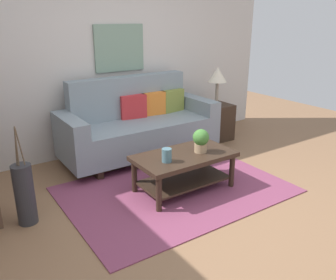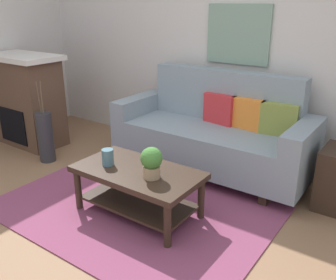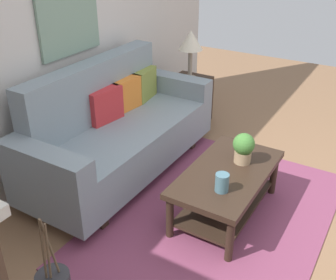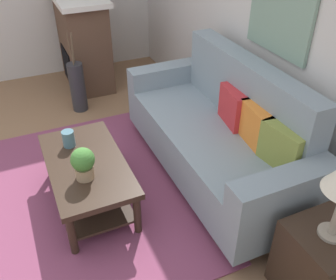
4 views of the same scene
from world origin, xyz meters
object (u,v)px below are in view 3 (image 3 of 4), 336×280
object	(u,v)px
coffee_table	(227,183)
couch	(118,132)
throw_pillow_orange	(126,94)
tabletop_vase	(222,183)
table_lamp	(191,42)
potted_plant_tabletop	(244,147)
throw_pillow_crimson	(105,105)
framed_painting	(69,19)
side_table	(189,100)
throw_pillow_olive	(144,84)

from	to	relation	value
coffee_table	couch	bearing A→B (deg)	85.74
throw_pillow_orange	tabletop_vase	bearing A→B (deg)	-116.71
tabletop_vase	table_lamp	bearing A→B (deg)	34.94
couch	potted_plant_tabletop	bearing A→B (deg)	-85.23
throw_pillow_crimson	framed_painting	bearing A→B (deg)	90.00
couch	side_table	world-z (taller)	couch
throw_pillow_crimson	throw_pillow_olive	distance (m)	0.66
throw_pillow_olive	potted_plant_tabletop	bearing A→B (deg)	-112.30
potted_plant_tabletop	table_lamp	xyz separation A→B (m)	(1.26, 1.18, 0.42)
potted_plant_tabletop	side_table	size ratio (longest dim) A/B	0.47
couch	potted_plant_tabletop	size ratio (longest dim) A/B	8.12
throw_pillow_crimson	tabletop_vase	size ratio (longest dim) A/B	2.50
tabletop_vase	throw_pillow_crimson	bearing A→B (deg)	75.20
coffee_table	framed_painting	bearing A→B (deg)	86.95
potted_plant_tabletop	table_lamp	size ratio (longest dim) A/B	0.46
couch	coffee_table	world-z (taller)	couch
tabletop_vase	couch	bearing A→B (deg)	73.77
throw_pillow_crimson	coffee_table	distance (m)	1.36
throw_pillow_olive	tabletop_vase	world-z (taller)	throw_pillow_olive
throw_pillow_crimson	throw_pillow_olive	world-z (taller)	same
throw_pillow_crimson	tabletop_vase	xyz separation A→B (m)	(-0.36, -1.37, -0.18)
couch	tabletop_vase	world-z (taller)	couch
side_table	tabletop_vase	bearing A→B (deg)	-145.06
throw_pillow_olive	table_lamp	bearing A→B (deg)	-13.34
throw_pillow_orange	coffee_table	distance (m)	1.42
table_lamp	side_table	bearing A→B (deg)	180.00
tabletop_vase	side_table	bearing A→B (deg)	34.94
throw_pillow_crimson	table_lamp	distance (m)	1.41
coffee_table	throw_pillow_crimson	bearing A→B (deg)	86.15
coffee_table	framed_painting	size ratio (longest dim) A/B	1.50
potted_plant_tabletop	couch	bearing A→B (deg)	94.77
throw_pillow_orange	potted_plant_tabletop	world-z (taller)	throw_pillow_orange
throw_pillow_orange	framed_painting	distance (m)	0.89
couch	throw_pillow_orange	xyz separation A→B (m)	(0.33, 0.13, 0.25)
coffee_table	framed_painting	world-z (taller)	framed_painting
side_table	coffee_table	bearing A→B (deg)	-141.93
throw_pillow_olive	coffee_table	bearing A→B (deg)	-119.70
couch	side_table	xyz separation A→B (m)	(1.36, -0.04, -0.15)
throw_pillow_crimson	potted_plant_tabletop	xyz separation A→B (m)	(0.10, -1.35, -0.11)
table_lamp	framed_painting	bearing A→B (deg)	159.55
potted_plant_tabletop	throw_pillow_orange	bearing A→B (deg)	80.51
coffee_table	potted_plant_tabletop	distance (m)	0.32
couch	coffee_table	xyz separation A→B (m)	(-0.09, -1.18, -0.12)
throw_pillow_olive	framed_painting	distance (m)	1.06
throw_pillow_orange	table_lamp	world-z (taller)	table_lamp
coffee_table	potted_plant_tabletop	bearing A→B (deg)	-13.88
throw_pillow_olive	potted_plant_tabletop	distance (m)	1.46
couch	framed_painting	distance (m)	1.11
throw_pillow_crimson	coffee_table	size ratio (longest dim) A/B	0.33
side_table	throw_pillow_olive	bearing A→B (deg)	166.66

